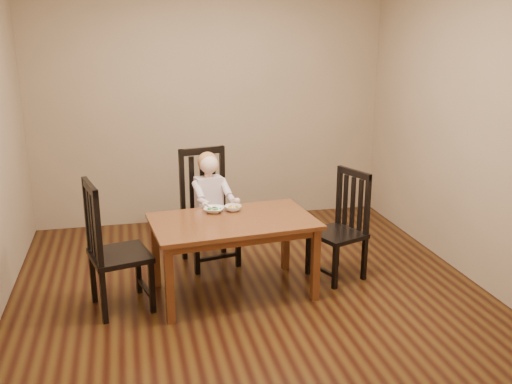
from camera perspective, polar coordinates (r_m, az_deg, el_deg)
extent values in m
cube|color=#452A0E|center=(5.00, -0.71, -9.82)|extent=(4.00, 4.00, 0.01)
cube|color=#997F61|center=(6.51, -4.56, 8.76)|extent=(4.00, 0.01, 2.70)
cube|color=#997F61|center=(2.71, 8.29, -2.23)|extent=(4.00, 0.01, 2.70)
cube|color=#997F61|center=(5.35, 20.77, 6.11)|extent=(0.01, 4.00, 2.70)
cube|color=#512F13|center=(4.71, -2.32, -2.96)|extent=(1.40, 0.92, 0.04)
cube|color=#512F13|center=(4.73, -2.31, -3.56)|extent=(1.28, 0.80, 0.07)
cube|color=#512F13|center=(4.41, -8.65, -9.20)|extent=(0.07, 0.07, 0.63)
cube|color=#512F13|center=(4.74, 5.96, -7.25)|extent=(0.07, 0.07, 0.63)
cube|color=#512F13|center=(5.02, -10.01, -6.01)|extent=(0.07, 0.07, 0.63)
cube|color=#512F13|center=(5.31, 2.97, -4.52)|extent=(0.07, 0.07, 0.63)
cube|color=black|center=(5.40, -4.61, -2.53)|extent=(0.55, 0.53, 0.04)
cube|color=black|center=(5.72, -3.29, -3.98)|extent=(0.05, 0.05, 0.44)
cube|color=black|center=(5.60, -7.20, -4.55)|extent=(0.05, 0.05, 0.44)
cube|color=black|center=(5.39, -1.81, -5.28)|extent=(0.05, 0.05, 0.44)
cube|color=black|center=(5.26, -5.94, -5.93)|extent=(0.05, 0.05, 0.44)
cube|color=black|center=(5.55, -3.39, 1.54)|extent=(0.05, 0.05, 0.61)
cube|color=black|center=(5.42, -7.41, 1.07)|extent=(0.05, 0.05, 0.61)
cube|color=black|center=(5.42, -5.45, 4.10)|extent=(0.45, 0.12, 0.06)
cube|color=black|center=(5.53, -4.32, 1.11)|extent=(0.05, 0.03, 0.53)
cube|color=black|center=(5.49, -5.37, 0.98)|extent=(0.05, 0.03, 0.53)
cube|color=black|center=(5.46, -6.43, 0.86)|extent=(0.05, 0.03, 0.53)
cube|color=black|center=(4.67, -13.45, -6.19)|extent=(0.54, 0.55, 0.04)
cube|color=black|center=(4.91, -15.99, -8.24)|extent=(0.05, 0.05, 0.43)
cube|color=black|center=(4.55, -14.99, -10.17)|extent=(0.05, 0.05, 0.43)
cube|color=black|center=(4.98, -11.70, -7.57)|extent=(0.05, 0.05, 0.43)
cube|color=black|center=(4.63, -10.37, -9.40)|extent=(0.05, 0.05, 0.43)
cube|color=black|center=(4.71, -16.51, -2.07)|extent=(0.05, 0.05, 0.60)
cube|color=black|center=(4.34, -15.52, -3.57)|extent=(0.05, 0.05, 0.60)
cube|color=black|center=(4.45, -16.31, 0.47)|extent=(0.14, 0.44, 0.06)
cube|color=black|center=(4.63, -16.26, -2.77)|extent=(0.03, 0.05, 0.51)
cube|color=black|center=(4.53, -16.01, -3.16)|extent=(0.03, 0.05, 0.51)
cube|color=black|center=(4.44, -15.74, -3.57)|extent=(0.03, 0.05, 0.51)
cube|color=black|center=(5.15, 8.10, -4.18)|extent=(0.53, 0.54, 0.04)
cube|color=black|center=(5.22, 10.78, -6.59)|extent=(0.05, 0.05, 0.39)
cube|color=black|center=(5.46, 8.10, -5.39)|extent=(0.05, 0.05, 0.39)
cube|color=black|center=(5.00, 7.91, -7.51)|extent=(0.05, 0.05, 0.39)
cube|color=black|center=(5.25, 5.26, -6.21)|extent=(0.05, 0.05, 0.39)
cube|color=black|center=(5.04, 11.08, -1.25)|extent=(0.05, 0.05, 0.55)
cube|color=black|center=(5.29, 8.31, -0.27)|extent=(0.05, 0.05, 0.55)
cube|color=black|center=(5.10, 9.79, 1.88)|extent=(0.18, 0.39, 0.06)
cube|color=black|center=(5.11, 10.38, -1.32)|extent=(0.03, 0.05, 0.47)
cube|color=black|center=(5.18, 9.65, -1.05)|extent=(0.03, 0.05, 0.47)
cube|color=black|center=(5.24, 8.93, -0.79)|extent=(0.03, 0.05, 0.47)
imported|color=white|center=(4.89, -4.23, -1.78)|extent=(0.22, 0.22, 0.04)
imported|color=white|center=(4.92, -2.31, -1.63)|extent=(0.19, 0.19, 0.05)
cube|color=silver|center=(4.86, -4.64, -1.57)|extent=(0.09, 0.10, 0.05)
cube|color=silver|center=(4.86, -4.63, -1.75)|extent=(0.04, 0.04, 0.01)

